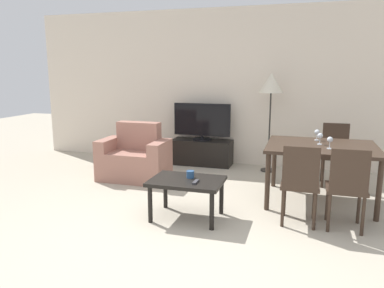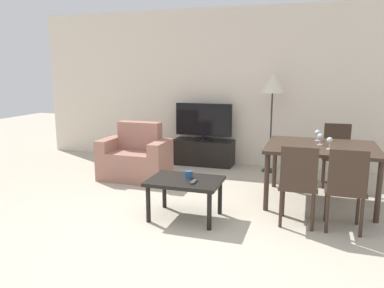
{
  "view_description": "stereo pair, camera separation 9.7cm",
  "coord_description": "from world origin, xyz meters",
  "px_view_note": "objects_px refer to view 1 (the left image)",
  "views": [
    {
      "loc": [
        1.12,
        -3.17,
        1.65
      ],
      "look_at": [
        -0.34,
        1.67,
        0.65
      ],
      "focal_mm": 35.0,
      "sensor_mm": 36.0,
      "label": 1
    },
    {
      "loc": [
        1.21,
        -3.14,
        1.65
      ],
      "look_at": [
        -0.34,
        1.67,
        0.65
      ],
      "focal_mm": 35.0,
      "sensor_mm": 36.0,
      "label": 2
    }
  ],
  "objects_px": {
    "cup_white_near": "(190,174)",
    "wine_glass_right": "(317,133)",
    "tv_stand": "(202,152)",
    "tv": "(202,122)",
    "dining_chair_near": "(300,181)",
    "wine_glass_left": "(320,136)",
    "coffee_table": "(187,185)",
    "floor_lamp": "(271,86)",
    "remote_primary": "(196,182)",
    "dining_table": "(321,151)",
    "wine_glass_center": "(330,140)",
    "armchair": "(135,159)",
    "dining_chair_near_right": "(347,185)",
    "dining_chair_far": "(335,151)"
  },
  "relations": [
    {
      "from": "armchair",
      "to": "wine_glass_center",
      "type": "relative_size",
      "value": 7.08
    },
    {
      "from": "cup_white_near",
      "to": "wine_glass_right",
      "type": "distance_m",
      "value": 1.89
    },
    {
      "from": "dining_table",
      "to": "dining_chair_far",
      "type": "bearing_deg",
      "value": 74.81
    },
    {
      "from": "dining_table",
      "to": "wine_glass_center",
      "type": "bearing_deg",
      "value": -70.07
    },
    {
      "from": "tv_stand",
      "to": "dining_chair_near_right",
      "type": "bearing_deg",
      "value": -46.47
    },
    {
      "from": "armchair",
      "to": "floor_lamp",
      "type": "distance_m",
      "value": 2.44
    },
    {
      "from": "dining_chair_far",
      "to": "wine_glass_left",
      "type": "xyz_separation_m",
      "value": [
        -0.25,
        -0.82,
        0.34
      ]
    },
    {
      "from": "remote_primary",
      "to": "wine_glass_right",
      "type": "xyz_separation_m",
      "value": [
        1.26,
        1.41,
        0.37
      ]
    },
    {
      "from": "cup_white_near",
      "to": "wine_glass_left",
      "type": "distance_m",
      "value": 1.74
    },
    {
      "from": "armchair",
      "to": "wine_glass_right",
      "type": "xyz_separation_m",
      "value": [
        2.62,
        0.07,
        0.52
      ]
    },
    {
      "from": "wine_glass_left",
      "to": "wine_glass_right",
      "type": "relative_size",
      "value": 1.0
    },
    {
      "from": "tv_stand",
      "to": "wine_glass_right",
      "type": "relative_size",
      "value": 7.25
    },
    {
      "from": "tv",
      "to": "wine_glass_left",
      "type": "height_order",
      "value": "tv"
    },
    {
      "from": "tv",
      "to": "remote_primary",
      "type": "bearing_deg",
      "value": -76.24
    },
    {
      "from": "tv_stand",
      "to": "dining_table",
      "type": "bearing_deg",
      "value": -36.38
    },
    {
      "from": "wine_glass_center",
      "to": "wine_glass_right",
      "type": "relative_size",
      "value": 1.0
    },
    {
      "from": "tv",
      "to": "coffee_table",
      "type": "relative_size",
      "value": 1.25
    },
    {
      "from": "coffee_table",
      "to": "remote_primary",
      "type": "xyz_separation_m",
      "value": [
        0.13,
        -0.09,
        0.07
      ]
    },
    {
      "from": "armchair",
      "to": "dining_chair_near_right",
      "type": "bearing_deg",
      "value": -20.78
    },
    {
      "from": "dining_chair_near_right",
      "to": "cup_white_near",
      "type": "bearing_deg",
      "value": -177.31
    },
    {
      "from": "remote_primary",
      "to": "cup_white_near",
      "type": "height_order",
      "value": "cup_white_near"
    },
    {
      "from": "coffee_table",
      "to": "tv",
      "type": "bearing_deg",
      "value": 101.35
    },
    {
      "from": "tv",
      "to": "cup_white_near",
      "type": "relative_size",
      "value": 11.5
    },
    {
      "from": "remote_primary",
      "to": "cup_white_near",
      "type": "xyz_separation_m",
      "value": [
        -0.11,
        0.16,
        0.03
      ]
    },
    {
      "from": "tv",
      "to": "wine_glass_left",
      "type": "bearing_deg",
      "value": -36.03
    },
    {
      "from": "tv_stand",
      "to": "wine_glass_right",
      "type": "height_order",
      "value": "wine_glass_right"
    },
    {
      "from": "armchair",
      "to": "wine_glass_left",
      "type": "distance_m",
      "value": 2.71
    },
    {
      "from": "tv",
      "to": "wine_glass_right",
      "type": "xyz_separation_m",
      "value": [
        1.88,
        -1.1,
        0.07
      ]
    },
    {
      "from": "dining_table",
      "to": "remote_primary",
      "type": "bearing_deg",
      "value": -140.2
    },
    {
      "from": "dining_chair_near",
      "to": "cup_white_near",
      "type": "bearing_deg",
      "value": -176.26
    },
    {
      "from": "tv_stand",
      "to": "tv",
      "type": "bearing_deg",
      "value": -90.0
    },
    {
      "from": "armchair",
      "to": "wine_glass_center",
      "type": "xyz_separation_m",
      "value": [
        2.75,
        -0.46,
        0.52
      ]
    },
    {
      "from": "tv",
      "to": "floor_lamp",
      "type": "distance_m",
      "value": 1.34
    },
    {
      "from": "tv_stand",
      "to": "dining_chair_near",
      "type": "height_order",
      "value": "dining_chair_near"
    },
    {
      "from": "dining_chair_far",
      "to": "tv_stand",
      "type": "bearing_deg",
      "value": 165.26
    },
    {
      "from": "remote_primary",
      "to": "wine_glass_right",
      "type": "relative_size",
      "value": 1.03
    },
    {
      "from": "coffee_table",
      "to": "floor_lamp",
      "type": "bearing_deg",
      "value": 73.49
    },
    {
      "from": "tv",
      "to": "wine_glass_left",
      "type": "xyz_separation_m",
      "value": [
        1.91,
        -1.39,
        0.07
      ]
    },
    {
      "from": "tv_stand",
      "to": "floor_lamp",
      "type": "relative_size",
      "value": 0.66
    },
    {
      "from": "dining_chair_far",
      "to": "wine_glass_left",
      "type": "bearing_deg",
      "value": -107.26
    },
    {
      "from": "wine_glass_right",
      "to": "dining_chair_far",
      "type": "bearing_deg",
      "value": 62.1
    },
    {
      "from": "dining_chair_far",
      "to": "wine_glass_right",
      "type": "bearing_deg",
      "value": -117.9
    },
    {
      "from": "dining_table",
      "to": "floor_lamp",
      "type": "relative_size",
      "value": 0.82
    },
    {
      "from": "tv_stand",
      "to": "dining_chair_far",
      "type": "xyz_separation_m",
      "value": [
        2.16,
        -0.57,
        0.28
      ]
    },
    {
      "from": "tv",
      "to": "dining_chair_near",
      "type": "xyz_separation_m",
      "value": [
        1.7,
        -2.27,
        -0.27
      ]
    },
    {
      "from": "dining_chair_far",
      "to": "cup_white_near",
      "type": "height_order",
      "value": "dining_chair_far"
    },
    {
      "from": "dining_table",
      "to": "dining_chair_near",
      "type": "distance_m",
      "value": 0.9
    },
    {
      "from": "coffee_table",
      "to": "dining_chair_near",
      "type": "xyz_separation_m",
      "value": [
        1.21,
        0.15,
        0.1
      ]
    },
    {
      "from": "armchair",
      "to": "remote_primary",
      "type": "relative_size",
      "value": 6.89
    },
    {
      "from": "coffee_table",
      "to": "dining_chair_near",
      "type": "bearing_deg",
      "value": 7.06
    }
  ]
}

